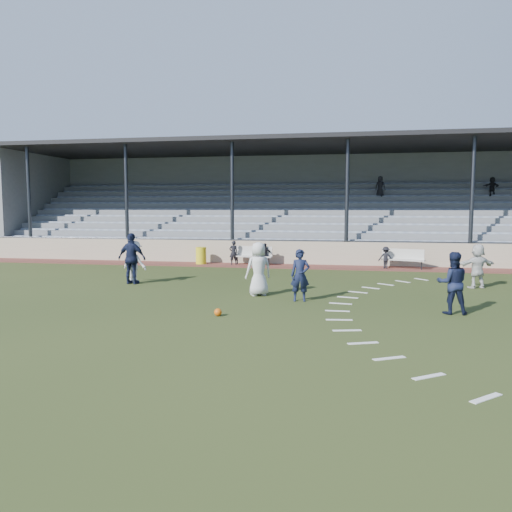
{
  "coord_description": "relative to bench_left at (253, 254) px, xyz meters",
  "views": [
    {
      "loc": [
        3.14,
        -14.29,
        2.98
      ],
      "look_at": [
        0.0,
        2.5,
        1.3
      ],
      "focal_mm": 35.0,
      "sensor_mm": 36.0,
      "label": 1
    }
  ],
  "objects": [
    {
      "name": "sub_left_near",
      "position": [
        -1.01,
        -0.17,
        0.05
      ],
      "size": [
        0.53,
        0.45,
        1.23
      ],
      "primitive_type": "imported",
      "rotation": [
        0.0,
        0.0,
        3.55
      ],
      "color": "black",
      "rests_on": "cinder_track"
    },
    {
      "name": "player_navy_wing",
      "position": [
        -3.43,
        -7.11,
        0.41
      ],
      "size": [
        1.21,
        0.6,
        1.98
      ],
      "primitive_type": "imported",
      "rotation": [
        0.0,
        0.0,
        3.03
      ],
      "color": "#121833",
      "rests_on": "ground"
    },
    {
      "name": "grandstand",
      "position": [
        1.7,
        5.44,
        1.62
      ],
      "size": [
        34.6,
        9.0,
        6.61
      ],
      "color": "slate",
      "rests_on": "ground"
    },
    {
      "name": "trash_bin",
      "position": [
        -2.76,
        -0.15,
        -0.13
      ],
      "size": [
        0.54,
        0.54,
        0.87
      ],
      "primitive_type": "cylinder",
      "color": "yellow",
      "rests_on": "cinder_track"
    },
    {
      "name": "penalty_arc",
      "position": [
        5.81,
        -10.82,
        -0.58
      ],
      "size": [
        3.89,
        14.63,
        0.01
      ],
      "color": "silver",
      "rests_on": "ground"
    },
    {
      "name": "bench_right",
      "position": [
        7.41,
        -0.3,
        0.0
      ],
      "size": [
        2.03,
        1.0,
        0.95
      ],
      "rotation": [
        0.0,
        0.0,
        -0.28
      ],
      "color": "beige",
      "rests_on": "cinder_track"
    },
    {
      "name": "sub_left_far",
      "position": [
        0.64,
        -0.12,
        -0.0
      ],
      "size": [
        0.68,
        0.34,
        1.12
      ],
      "primitive_type": "imported",
      "rotation": [
        0.0,
        0.0,
        3.04
      ],
      "color": "black",
      "rests_on": "cinder_track"
    },
    {
      "name": "football",
      "position": [
        1.34,
        -12.08,
        -0.48
      ],
      "size": [
        0.21,
        0.21,
        0.21
      ],
      "primitive_type": "sphere",
      "color": "#D2560C",
      "rests_on": "ground"
    },
    {
      "name": "player_navy_lead",
      "position": [
        3.34,
        -9.49,
        0.24
      ],
      "size": [
        0.65,
        0.47,
        1.66
      ],
      "primitive_type": "imported",
      "rotation": [
        0.0,
        0.0,
        0.13
      ],
      "color": "#121833",
      "rests_on": "ground"
    },
    {
      "name": "player_white_wing",
      "position": [
        -3.43,
        -6.89,
        0.25
      ],
      "size": [
        1.21,
        0.91,
        1.67
      ],
      "primitive_type": "imported",
      "rotation": [
        0.0,
        0.0,
        2.84
      ],
      "color": "silver",
      "rests_on": "ground"
    },
    {
      "name": "player_white_lead",
      "position": [
        1.86,
        -8.73,
        0.32
      ],
      "size": [
        1.06,
        0.95,
        1.81
      ],
      "primitive_type": "imported",
      "rotation": [
        0.0,
        0.0,
        3.67
      ],
      "color": "silver",
      "rests_on": "ground"
    },
    {
      "name": "retaining_wall",
      "position": [
        1.69,
        0.73,
        0.02
      ],
      "size": [
        34.0,
        0.18,
        1.2
      ],
      "primitive_type": "cube",
      "color": "tan",
      "rests_on": "ground"
    },
    {
      "name": "player_white_back",
      "position": [
        9.5,
        -5.71,
        0.23
      ],
      "size": [
        1.59,
        0.99,
        1.64
      ],
      "primitive_type": "imported",
      "rotation": [
        0.0,
        0.0,
        3.5
      ],
      "color": "silver",
      "rests_on": "ground"
    },
    {
      "name": "cinder_track",
      "position": [
        1.69,
        -0.32,
        -0.57
      ],
      "size": [
        34.0,
        2.0,
        0.02
      ],
      "primitive_type": "cube",
      "color": "#5C2B24",
      "rests_on": "ground"
    },
    {
      "name": "sub_right",
      "position": [
        6.59,
        -0.41,
        -0.04
      ],
      "size": [
        0.7,
        0.43,
        1.06
      ],
      "primitive_type": "imported",
      "rotation": [
        0.0,
        0.0,
        3.09
      ],
      "color": "black",
      "rests_on": "cinder_track"
    },
    {
      "name": "ground",
      "position": [
        1.69,
        -10.82,
        -0.58
      ],
      "size": [
        90.0,
        90.0,
        0.0
      ],
      "primitive_type": "plane",
      "color": "#2B3616",
      "rests_on": "ground"
    },
    {
      "name": "bench_left",
      "position": [
        0.0,
        0.0,
        0.0
      ],
      "size": [
        2.03,
        0.69,
        0.95
      ],
      "rotation": [
        0.0,
        0.0,
        -0.12
      ],
      "color": "beige",
      "rests_on": "cinder_track"
    },
    {
      "name": "player_navy_mid",
      "position": [
        7.69,
        -10.59,
        0.29
      ],
      "size": [
        0.86,
        0.67,
        1.74
      ],
      "primitive_type": "imported",
      "rotation": [
        0.0,
        0.0,
        3.16
      ],
      "color": "#121833",
      "rests_on": "ground"
    }
  ]
}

